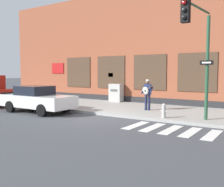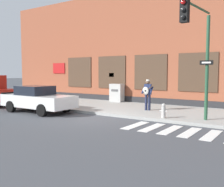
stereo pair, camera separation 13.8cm
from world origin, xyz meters
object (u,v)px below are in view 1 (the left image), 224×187
at_px(busker, 147,93).
at_px(utility_box, 116,93).
at_px(traffic_light, 199,43).
at_px(fire_hydrant, 164,111).
at_px(red_car, 37,99).

relative_size(busker, utility_box, 1.34).
bearing_deg(busker, traffic_light, -34.19).
bearing_deg(traffic_light, fire_hydrant, 163.78).
relative_size(utility_box, fire_hydrant, 1.87).
relative_size(red_car, busker, 2.61).
xyz_separation_m(traffic_light, utility_box, (-7.30, 5.06, -2.73)).
height_order(red_car, busker, busker).
xyz_separation_m(busker, fire_hydrant, (1.77, -1.86, -0.66)).
distance_m(busker, utility_box, 4.71).
bearing_deg(fire_hydrant, traffic_light, -16.22).
bearing_deg(busker, red_car, -148.25).
distance_m(red_car, utility_box, 6.24).
relative_size(red_car, traffic_light, 0.95).
height_order(busker, traffic_light, traffic_light).
bearing_deg(fire_hydrant, busker, 133.55).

